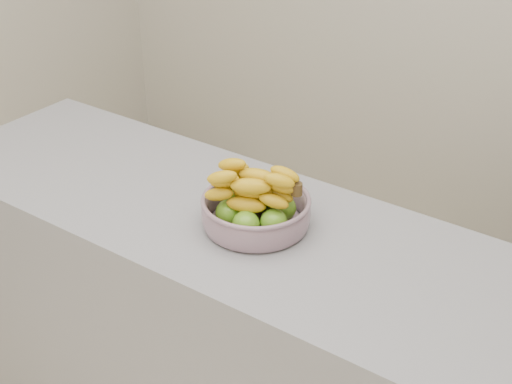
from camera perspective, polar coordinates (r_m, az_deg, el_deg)
counter at (r=2.14m, az=-1.07°, el=-12.45°), size 2.00×0.60×0.90m
fruit_bowl at (r=1.81m, az=-0.02°, el=-1.25°), size 0.28×0.28×0.17m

